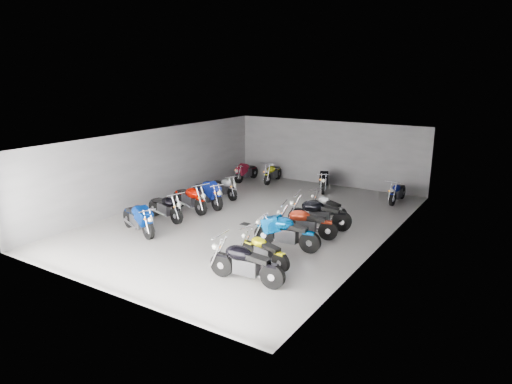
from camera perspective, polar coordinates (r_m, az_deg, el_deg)
ground at (r=17.63m, az=-0.46°, el=-3.58°), size 14.00×14.00×0.00m
wall_back at (r=23.26m, az=8.95°, el=4.85°), size 10.00×0.10×3.20m
wall_left at (r=20.27m, az=-12.45°, el=3.20°), size 0.10×14.00×3.20m
wall_right at (r=15.16m, az=15.63°, el=-0.92°), size 0.10×14.00×3.20m
ceiling at (r=16.88m, az=-0.48°, el=6.84°), size 10.00×14.00×0.04m
drain_grate at (r=17.23m, az=-1.36°, el=-4.01°), size 0.32×0.32×0.01m
motorcycle_left_b at (r=16.64m, az=-14.50°, el=-3.23°), size 2.20×0.88×1.00m
motorcycle_left_c at (r=17.90m, az=-11.26°, el=-1.87°), size 2.11×0.64×0.94m
motorcycle_left_d at (r=18.83m, az=-8.27°, el=-0.79°), size 2.23×0.78×1.00m
motorcycle_left_e at (r=19.43m, az=-6.11°, el=-0.15°), size 2.26×1.06×1.05m
motorcycle_left_f at (r=20.72m, az=-3.99°, el=0.61°), size 1.92×0.88×0.89m
motorcycle_right_a at (r=12.49m, az=-1.33°, el=-8.91°), size 2.28×0.49×1.00m
motorcycle_right_b at (r=13.56m, az=0.92°, el=-7.33°), size 1.90×0.56×0.84m
motorcycle_right_c at (r=14.77m, az=3.75°, el=-5.08°), size 2.29×0.52×1.01m
motorcycle_right_d at (r=15.79m, az=6.18°, el=-3.89°), size 2.14×0.75×0.96m
motorcycle_right_e at (r=16.73m, az=7.84°, el=-2.73°), size 2.30×0.74×1.03m
motorcycle_right_f at (r=18.03m, az=8.91°, el=-1.83°), size 1.83×0.73×0.83m
motorcycle_back_a at (r=23.88m, az=-1.23°, el=2.56°), size 0.39×2.01×0.89m
motorcycle_back_b at (r=23.54m, az=2.09°, el=2.38°), size 0.48×2.04×0.90m
motorcycle_back_d at (r=22.09m, az=8.52°, el=1.46°), size 0.91×2.04×0.94m
motorcycle_back_f at (r=20.84m, az=17.27°, el=-0.02°), size 0.39×1.93×0.85m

